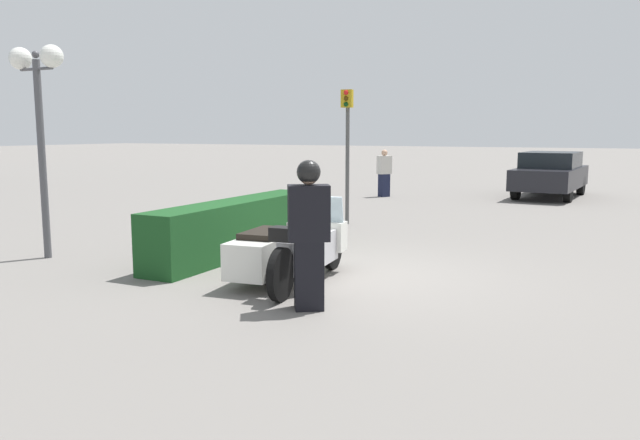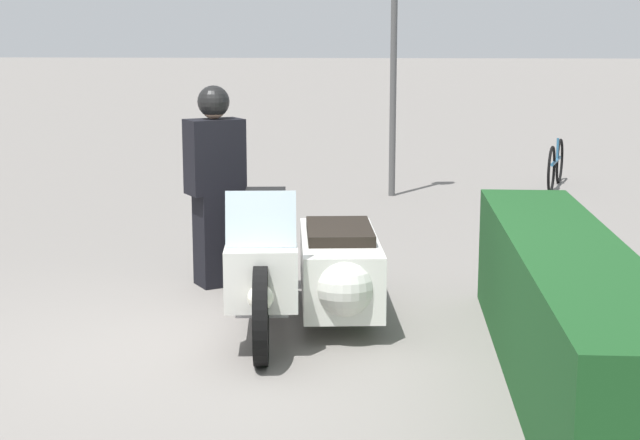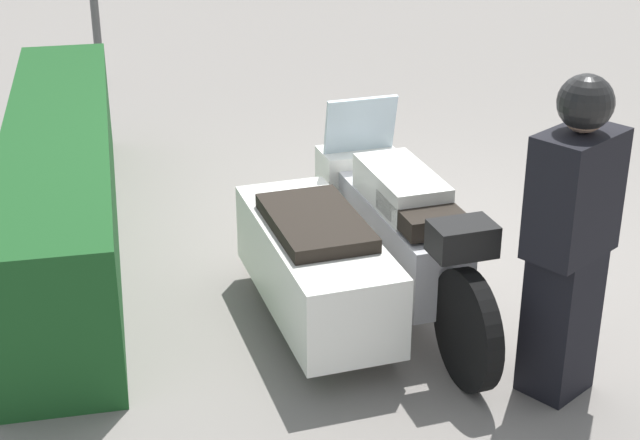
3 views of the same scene
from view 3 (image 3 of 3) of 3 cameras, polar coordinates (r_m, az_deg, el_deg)
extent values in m
plane|color=slate|center=(7.18, 5.53, -1.51)|extent=(160.00, 160.00, 0.00)
cylinder|color=black|center=(7.11, 1.58, 1.41)|extent=(0.70, 0.17, 0.69)
cylinder|color=black|center=(5.47, 8.56, -6.33)|extent=(0.70, 0.17, 0.69)
cylinder|color=black|center=(5.96, -0.08, -4.18)|extent=(0.55, 0.15, 0.54)
cube|color=#B7B7BC|center=(6.21, 4.64, -0.95)|extent=(1.44, 0.52, 0.45)
cube|color=silver|center=(6.08, 4.74, 1.82)|extent=(0.80, 0.44, 0.24)
cube|color=black|center=(5.82, 5.92, 0.49)|extent=(0.60, 0.42, 0.12)
cube|color=silver|center=(6.85, 2.17, 2.41)|extent=(0.37, 0.54, 0.44)
cube|color=silver|center=(6.67, 2.37, 5.56)|extent=(0.16, 0.50, 0.40)
sphere|color=white|center=(7.10, 1.45, 2.63)|extent=(0.18, 0.18, 0.18)
cube|color=silver|center=(5.94, -0.27, -2.69)|extent=(1.64, 0.76, 0.50)
sphere|color=silver|center=(6.51, -2.07, 0.05)|extent=(0.47, 0.48, 0.47)
cube|color=black|center=(5.82, -0.27, -0.15)|extent=(0.92, 0.60, 0.09)
cube|color=black|center=(5.34, 8.29, -1.08)|extent=(0.27, 0.37, 0.18)
cube|color=black|center=(5.49, 13.80, -5.78)|extent=(0.43, 0.45, 0.84)
cube|color=black|center=(5.17, 14.62, 1.48)|extent=(0.51, 0.57, 0.67)
sphere|color=tan|center=(5.02, 15.15, 6.18)|extent=(0.23, 0.23, 0.23)
sphere|color=black|center=(5.01, 15.20, 6.62)|extent=(0.28, 0.28, 0.28)
cube|color=#19471E|center=(7.20, -14.75, 1.99)|extent=(4.35, 0.71, 0.95)
camera|label=1|loc=(6.12, 95.50, -12.50)|focal=35.00mm
camera|label=2|loc=(12.85, -9.45, 20.19)|focal=55.00mm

